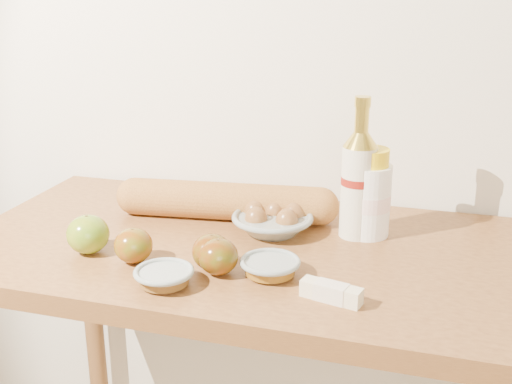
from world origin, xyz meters
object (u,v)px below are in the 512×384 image
egg_bowl (273,221)px  bourbon_bottle (358,181)px  cream_bottle (368,195)px  baguette (225,201)px  table (260,301)px

egg_bowl → bourbon_bottle: bearing=9.4°
egg_bowl → cream_bottle: bearing=12.5°
bourbon_bottle → baguette: size_ratio=0.58×
egg_bowl → baguette: 0.13m
cream_bottle → baguette: 0.31m
table → egg_bowl: (0.01, 0.07, 0.15)m
cream_bottle → baguette: bearing=-176.8°
baguette → egg_bowl: bearing=-26.8°
bourbon_bottle → baguette: 0.30m
cream_bottle → egg_bowl: bearing=-164.1°
cream_bottle → baguette: cream_bottle is taller
cream_bottle → egg_bowl: (-0.19, -0.04, -0.06)m
table → egg_bowl: 0.17m
cream_bottle → egg_bowl: 0.20m
cream_bottle → egg_bowl: cream_bottle is taller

